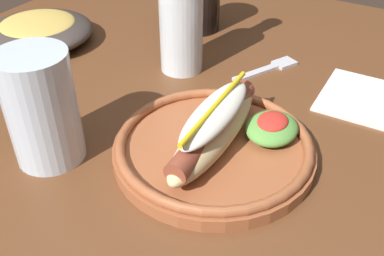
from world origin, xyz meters
TOP-DOWN VIEW (x-y plane):
  - dining_table at (0.00, 0.00)m, footprint 1.14×1.05m
  - hot_dog_plate at (-0.02, -0.06)m, footprint 0.24×0.24m
  - fork at (0.21, -0.03)m, footprint 0.12×0.07m
  - water_cup at (-0.12, 0.11)m, footprint 0.08×0.08m
  - glass_bottle at (0.15, 0.09)m, footprint 0.07×0.07m
  - side_bowl at (0.10, 0.35)m, footprint 0.18×0.18m
  - napkin at (0.20, -0.18)m, footprint 0.13×0.12m

SIDE VIEW (x-z plane):
  - dining_table at x=0.00m, z-range 0.27..1.01m
  - napkin at x=0.20m, z-range 0.74..0.74m
  - fork at x=0.21m, z-range 0.74..0.74m
  - hot_dog_plate at x=-0.02m, z-range 0.72..0.80m
  - side_bowl at x=0.10m, z-range 0.74..0.79m
  - water_cup at x=-0.12m, z-range 0.74..0.88m
  - glass_bottle at x=0.15m, z-range 0.71..0.95m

